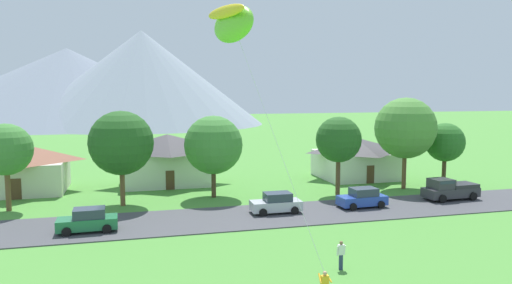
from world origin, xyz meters
TOP-DOWN VIEW (x-y plane):
  - road_strip at (0.00, 26.81)m, footprint 160.00×7.50m
  - mountain_east_ridge at (-27.80, 162.27)m, footprint 103.20×103.20m
  - mountain_far_west_ridge at (-4.02, 143.14)m, footprint 74.04×74.04m
  - house_leftmost at (17.48, 41.14)m, footprint 8.85×8.18m
  - house_left_center at (-4.24, 42.56)m, footprint 10.29×6.59m
  - house_right_center at (-18.63, 42.24)m, footprint 8.67×7.91m
  - tree_near_left at (-0.48, 34.86)m, footprint 5.59×5.59m
  - tree_left_of_center at (-18.30, 34.08)m, footprint 4.39×4.39m
  - tree_center at (24.51, 34.16)m, footprint 4.14×4.14m
  - tree_right_of_center at (-8.91, 33.57)m, footprint 5.69×5.69m
  - tree_near_right at (11.45, 32.68)m, footprint 4.45×4.45m
  - tree_far_right at (19.48, 33.86)m, footprint 6.32×6.32m
  - parked_car_silver_west_end at (3.52, 27.41)m, footprint 4.22×2.12m
  - parked_car_blue_mid_west at (11.38, 27.36)m, footprint 4.27×2.22m
  - parked_car_green_mid_east at (-11.24, 25.72)m, footprint 4.25×2.17m
  - pickup_truck_charcoal_west_side at (20.63, 27.99)m, footprint 5.29×2.51m
  - kite_flyer_with_kite at (-2.51, 15.96)m, footprint 4.80×7.87m
  - watcher_person at (3.34, 14.32)m, footprint 0.56×0.24m

SIDE VIEW (x-z plane):
  - road_strip at x=0.00m, z-range 0.00..0.08m
  - parked_car_silver_west_end at x=3.52m, z-range 0.03..1.71m
  - parked_car_blue_mid_west at x=11.38m, z-range 0.03..1.71m
  - parked_car_green_mid_east at x=-11.24m, z-range 0.03..1.71m
  - watcher_person at x=3.34m, z-range 0.04..1.71m
  - pickup_truck_charcoal_west_side at x=20.63m, z-range 0.06..2.06m
  - house_leftmost at x=17.48m, z-range 0.09..4.86m
  - house_right_center at x=-18.63m, z-range 0.09..4.94m
  - house_left_center at x=-4.24m, z-range 0.10..5.61m
  - tree_center at x=24.51m, z-range 1.30..8.09m
  - tree_near_left at x=-0.48m, z-range 1.13..9.00m
  - tree_left_of_center at x=-18.30m, z-range 1.52..8.99m
  - tree_near_right at x=11.45m, z-range 1.61..9.33m
  - tree_right_of_center at x=-8.91m, z-range 1.38..9.85m
  - tree_far_right at x=19.48m, z-range 1.59..11.12m
  - mountain_east_ridge at x=-27.80m, z-range 0.00..24.41m
  - kite_flyer_with_kite at x=-2.51m, z-range 6.22..21.15m
  - mountain_far_west_ridge at x=-4.02m, z-range 0.00..28.69m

